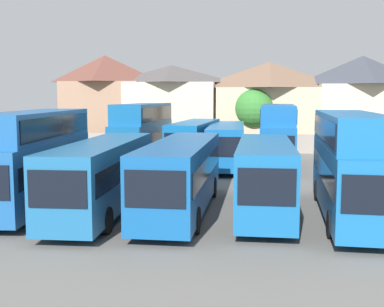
{
  "coord_description": "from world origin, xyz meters",
  "views": [
    {
      "loc": [
        3.01,
        -22.96,
        5.51
      ],
      "look_at": [
        0.0,
        3.0,
        2.49
      ],
      "focal_mm": 46.6,
      "sensor_mm": 36.0,
      "label": 1
    }
  ],
  "objects": [
    {
      "name": "bus_7",
      "position": [
        -1.28,
        15.8,
        2.0
      ],
      "size": [
        3.26,
        11.13,
        3.52
      ],
      "rotation": [
        0.0,
        0.0,
        -1.65
      ],
      "color": "#105C9E",
      "rests_on": "ground"
    },
    {
      "name": "bus_2",
      "position": [
        -3.84,
        -0.38,
        1.93
      ],
      "size": [
        2.7,
        11.8,
        3.38
      ],
      "rotation": [
        0.0,
        0.0,
        -1.55
      ],
      "color": "#1D6095",
      "rests_on": "ground"
    },
    {
      "name": "tree_behind_wall",
      "position": [
        3.44,
        28.41,
        4.27
      ],
      "size": [
        3.95,
        3.95,
        6.27
      ],
      "color": "brown",
      "rests_on": "ground"
    },
    {
      "name": "bus_9",
      "position": [
        5.19,
        16.02,
        2.73
      ],
      "size": [
        3.02,
        11.36,
        4.84
      ],
      "rotation": [
        0.0,
        0.0,
        -1.62
      ],
      "color": "#1559A3",
      "rests_on": "ground"
    },
    {
      "name": "bus_5",
      "position": [
        7.55,
        0.05,
        2.68
      ],
      "size": [
        3.1,
        11.81,
        4.75
      ],
      "rotation": [
        0.0,
        0.0,
        -1.63
      ],
      "color": "#1761A4",
      "rests_on": "ground"
    },
    {
      "name": "bus_6",
      "position": [
        -5.47,
        16.08,
        2.77
      ],
      "size": [
        3.02,
        10.9,
        4.91
      ],
      "rotation": [
        0.0,
        0.0,
        -1.62
      ],
      "color": "#135893",
      "rests_on": "ground"
    },
    {
      "name": "house_terrace_centre",
      "position": [
        -5.68,
        32.19,
        4.54
      ],
      "size": [
        10.27,
        6.89,
        8.92
      ],
      "color": "beige",
      "rests_on": "ground"
    },
    {
      "name": "house_terrace_right",
      "position": [
        5.03,
        31.92,
        4.69
      ],
      "size": [
        11.52,
        8.16,
        9.18
      ],
      "color": "#C6B293",
      "rests_on": "ground"
    },
    {
      "name": "bus_3",
      "position": [
        -0.17,
        0.15,
        1.93
      ],
      "size": [
        2.81,
        12.03,
        3.37
      ],
      "rotation": [
        0.0,
        0.0,
        -1.59
      ],
      "color": "#135296",
      "rests_on": "ground"
    },
    {
      "name": "bus_4",
      "position": [
        3.74,
        0.03,
        1.94
      ],
      "size": [
        2.63,
        10.16,
        3.39
      ],
      "rotation": [
        0.0,
        0.0,
        -1.59
      ],
      "color": "#165D9E",
      "rests_on": "ground"
    },
    {
      "name": "depot_boundary_wall",
      "position": [
        0.0,
        25.91,
        0.9
      ],
      "size": [
        56.0,
        0.5,
        1.8
      ],
      "primitive_type": "cube",
      "color": "gray",
      "rests_on": "ground"
    },
    {
      "name": "house_terrace_far_right",
      "position": [
        14.8,
        31.98,
        4.97
      ],
      "size": [
        9.88,
        8.32,
        9.74
      ],
      "color": "beige",
      "rests_on": "ground"
    },
    {
      "name": "bus_8",
      "position": [
        1.25,
        15.7,
        1.89
      ],
      "size": [
        2.79,
        11.86,
        3.29
      ],
      "rotation": [
        0.0,
        0.0,
        -1.56
      ],
      "color": "#145EA7",
      "rests_on": "ground"
    },
    {
      "name": "bus_1",
      "position": [
        -7.51,
        0.33,
        2.69
      ],
      "size": [
        3.2,
        11.18,
        4.77
      ],
      "rotation": [
        0.0,
        0.0,
        -1.51
      ],
      "color": "#1C579A",
      "rests_on": "ground"
    },
    {
      "name": "house_terrace_left",
      "position": [
        -13.34,
        32.46,
        5.14
      ],
      "size": [
        9.2,
        6.94,
        10.08
      ],
      "color": "#9E7A60",
      "rests_on": "ground"
    },
    {
      "name": "ground",
      "position": [
        0.0,
        18.0,
        0.0
      ],
      "size": [
        140.0,
        140.0,
        0.0
      ],
      "primitive_type": "plane",
      "color": "slate"
    }
  ]
}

